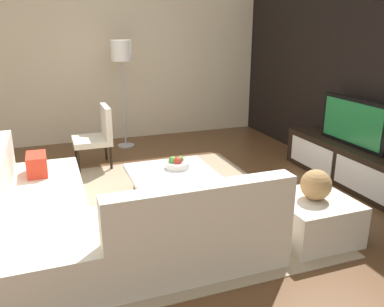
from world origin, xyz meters
The scene contains 13 objects.
ground_plane centered at (0.00, 0.00, 0.00)m, with size 14.00×14.00×0.00m, color brown.
feature_wall_back centered at (0.00, 2.70, 1.40)m, with size 6.40×0.12×2.80m, color black.
side_wall_left centered at (-3.20, 0.20, 1.40)m, with size 0.12×5.20×2.80m, color beige.
area_rug centered at (-0.10, 0.00, 0.01)m, with size 3.18×2.69×0.01m, color tan.
media_console centered at (0.00, 2.40, 0.25)m, with size 2.07×0.44×0.50m.
television centered at (0.00, 2.40, 0.80)m, with size 1.10×0.06×0.60m.
sectional_couch centered at (0.51, -0.86, 0.28)m, with size 2.35×2.37×0.82m.
coffee_table centered at (-0.10, 0.10, 0.20)m, with size 1.08×0.93×0.38m.
accent_chair_near centered at (-1.78, -0.49, 0.49)m, with size 0.55×0.52×0.87m.
floor_lamp centered at (-2.60, 0.04, 1.46)m, with size 0.32×0.32×1.73m.
ottoman centered at (1.02, 1.11, 0.20)m, with size 0.70×0.70×0.40m, color beige.
fruit_bowl centered at (-0.28, 0.20, 0.43)m, with size 0.28×0.28×0.14m.
decorative_ball centered at (1.02, 1.11, 0.54)m, with size 0.29×0.29×0.29m, color #AD8451.
Camera 1 is at (3.79, -1.12, 1.93)m, focal length 37.03 mm.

